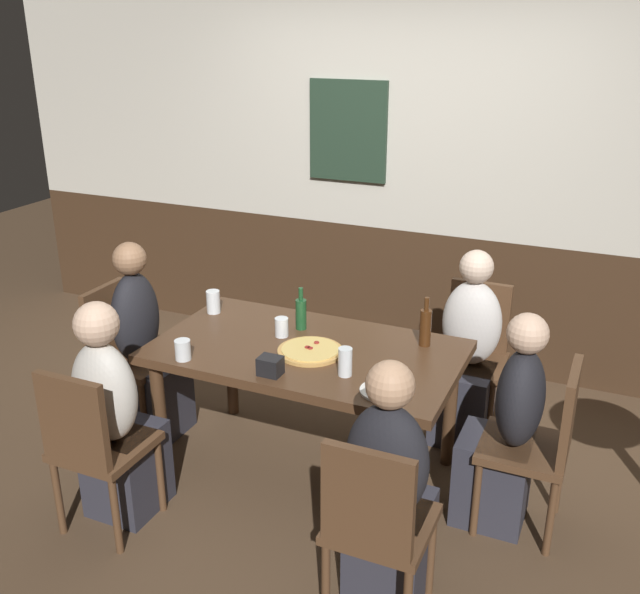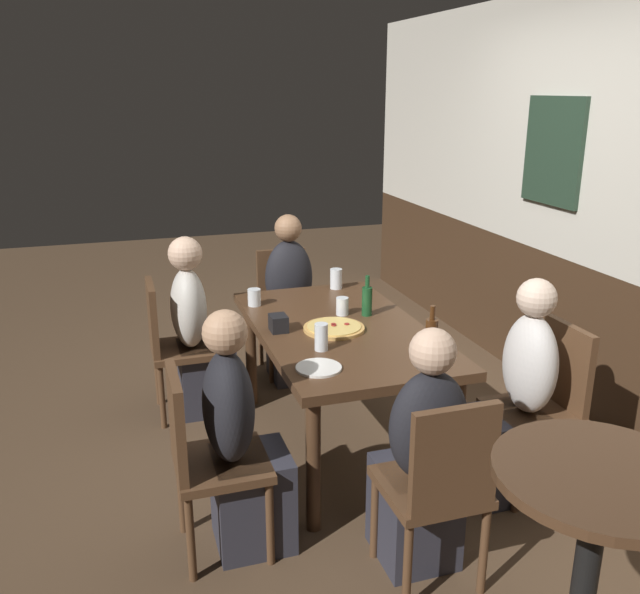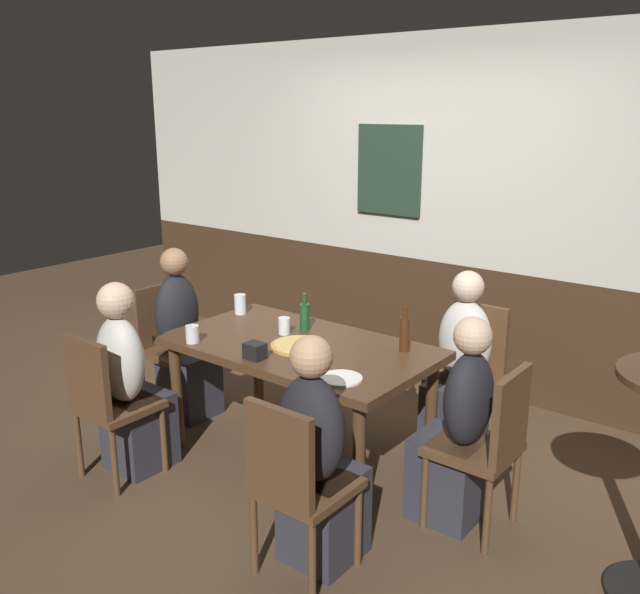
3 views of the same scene
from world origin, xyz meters
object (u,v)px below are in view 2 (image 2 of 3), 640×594
chair_left_near (172,341)px  person_left_near (198,339)px  beer_glass_tall (336,280)px  beer_bottle_green (367,300)px  chair_head_west (285,304)px  chair_right_near (204,453)px  beer_bottle_brown (431,337)px  condiment_caddy (278,323)px  person_head_west (291,311)px  chair_right_far (546,399)px  highball_clear (342,307)px  pizza (334,328)px  person_right_near (241,451)px  chair_head_east (439,483)px  plate_white_large (319,368)px  person_head_east (421,468)px  pint_glass_stout (254,298)px  dining_table (340,341)px  person_right_far (517,406)px  beer_glass_half (321,338)px

chair_left_near → person_left_near: person_left_near is taller
beer_glass_tall → beer_bottle_green: size_ratio=0.56×
chair_head_west → chair_left_near: bearing=-59.4°
chair_right_near → beer_glass_tall: 1.78m
beer_bottle_brown → condiment_caddy: (-0.58, -0.62, -0.06)m
beer_bottle_brown → person_head_west: bearing=-170.1°
chair_right_far → highball_clear: 1.21m
pizza → person_right_near: bearing=-45.0°
chair_right_near → person_right_near: size_ratio=0.77×
beer_bottle_brown → chair_head_east: bearing=-22.8°
chair_left_near → condiment_caddy: 0.89m
chair_head_west → plate_white_large: (1.72, -0.29, 0.25)m
chair_head_west → person_left_near: bearing=-54.0°
chair_head_west → person_right_near: bearing=-20.3°
chair_right_far → person_head_east: size_ratio=0.79×
chair_left_near → pint_glass_stout: 0.60m
person_left_near → beer_bottle_brown: size_ratio=4.33×
beer_glass_tall → beer_bottle_brown: bearing=2.8°
dining_table → beer_bottle_brown: size_ratio=5.93×
person_right_far → pizza: (-0.65, -0.75, 0.27)m
dining_table → person_head_west: person_head_west is taller
dining_table → plate_white_large: size_ratio=7.23×
chair_head_west → person_head_east: 2.24m
person_left_near → condiment_caddy: size_ratio=10.47×
person_right_near → person_right_far: bearing=90.0°
person_left_near → pint_glass_stout: (0.19, 0.33, 0.29)m
person_head_west → pint_glass_stout: 0.71m
dining_table → chair_right_near: 1.12m
person_right_far → pizza: 1.03m
chair_head_east → person_head_east: 0.17m
beer_glass_half → condiment_caddy: (-0.33, -0.14, -0.02)m
beer_bottle_green → beer_glass_half: bearing=-44.1°
chair_left_near → chair_head_west: 1.00m
chair_head_east → beer_bottle_green: beer_bottle_green is taller
chair_head_east → beer_bottle_green: (-1.34, 0.21, 0.34)m
person_head_east → person_left_near: size_ratio=0.97×
beer_glass_half → chair_head_east: bearing=12.6°
dining_table → chair_head_west: bearing=180.0°
chair_right_near → beer_bottle_green: 1.40m
beer_glass_tall → chair_left_near: bearing=-90.0°
chair_right_far → person_right_far: person_right_far is taller
chair_head_east → chair_right_far: (-0.51, 0.86, 0.00)m
dining_table → person_head_east: size_ratio=1.42×
dining_table → beer_glass_tall: bearing=162.8°
highball_clear → condiment_caddy: highball_clear is taller
pizza → beer_bottle_brown: 0.61m
person_right_far → person_left_near: (-1.39, -1.40, 0.01)m
chair_head_west → condiment_caddy: bearing=-16.3°
person_right_far → person_head_west: (-1.74, -0.70, 0.02)m
chair_head_east → chair_head_west: same height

